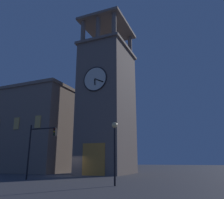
{
  "coord_description": "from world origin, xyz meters",
  "views": [
    {
      "loc": [
        -16.61,
        24.87,
        1.72
      ],
      "look_at": [
        -3.49,
        -5.83,
        10.85
      ],
      "focal_mm": 36.4,
      "sensor_mm": 36.0,
      "label": 1
    }
  ],
  "objects": [
    {
      "name": "clocktower",
      "position": [
        -2.75,
        -5.8,
        10.1
      ],
      "size": [
        7.05,
        9.07,
        26.54
      ],
      "color": "#75665B",
      "rests_on": "ground_plane"
    },
    {
      "name": "street_lamp",
      "position": [
        -9.95,
        8.78,
        3.28
      ],
      "size": [
        0.44,
        0.44,
        4.65
      ],
      "color": "black",
      "rests_on": "ground_plane"
    },
    {
      "name": "adjacent_wing_building",
      "position": [
        14.4,
        -4.52,
        6.92
      ],
      "size": [
        20.86,
        7.4,
        13.81
      ],
      "color": "gray",
      "rests_on": "ground_plane"
    },
    {
      "name": "traffic_signal_mid",
      "position": [
        -0.73,
        6.61,
        3.55
      ],
      "size": [
        3.27,
        0.41,
        5.37
      ],
      "color": "black",
      "rests_on": "ground_plane"
    },
    {
      "name": "ground_plane",
      "position": [
        0.0,
        0.0,
        0.0
      ],
      "size": [
        200.0,
        200.0,
        0.0
      ],
      "primitive_type": "plane",
      "color": "#424247"
    }
  ]
}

